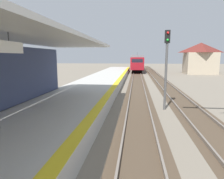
{
  "coord_description": "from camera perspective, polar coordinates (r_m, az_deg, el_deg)",
  "views": [
    {
      "loc": [
        1.69,
        3.69,
        3.53
      ],
      "look_at": [
        0.65,
        12.27,
        2.1
      ],
      "focal_mm": 31.84,
      "sensor_mm": 36.0,
      "label": 1
    }
  ],
  "objects": [
    {
      "name": "approaching_train",
      "position": [
        51.08,
        7.23,
        7.78
      ],
      "size": [
        2.93,
        19.6,
        4.76
      ],
      "color": "maroon",
      "rests_on": "ground"
    },
    {
      "name": "track_pair_middle",
      "position": [
        17.06,
        19.0,
        -2.91
      ],
      "size": [
        2.34,
        120.0,
        0.16
      ],
      "color": "#4C3D2D",
      "rests_on": "ground"
    },
    {
      "name": "track_pair_nearest_platform",
      "position": [
        16.68,
        7.49,
        -2.75
      ],
      "size": [
        2.34,
        120.0,
        0.16
      ],
      "color": "#4C3D2D",
      "rests_on": "ground"
    },
    {
      "name": "distant_trackside_house",
      "position": [
        45.65,
        24.04,
        8.33
      ],
      "size": [
        6.6,
        5.28,
        6.4
      ],
      "color": "tan",
      "rests_on": "ground"
    },
    {
      "name": "station_platform",
      "position": [
        13.36,
        -11.59,
        -4.13
      ],
      "size": [
        5.0,
        80.0,
        0.91
      ],
      "color": "#B7B5AD",
      "rests_on": "ground"
    },
    {
      "name": "rail_signal_post",
      "position": [
        13.51,
        15.35,
        7.63
      ],
      "size": [
        0.32,
        0.34,
        5.2
      ],
      "color": "#4C4C4C",
      "rests_on": "ground"
    }
  ]
}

